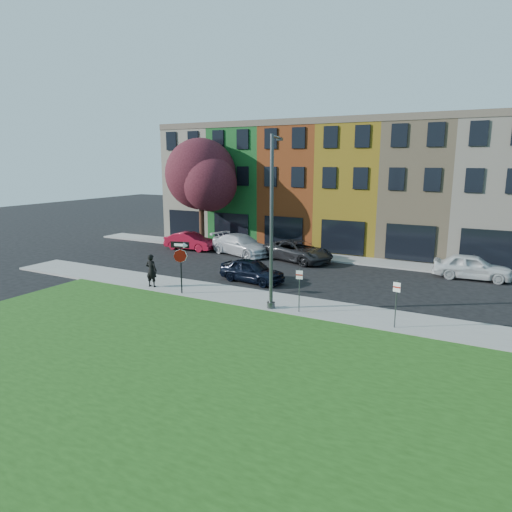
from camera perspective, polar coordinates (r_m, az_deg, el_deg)
The scene contains 16 objects.
ground at distance 21.64m, azimuth -2.67°, elevation -7.82°, with size 120.00×120.00×0.00m, color black.
sidewalk_near at distance 23.31m, azimuth 5.40°, elevation -6.25°, with size 40.00×3.00×0.12m, color gray.
sidewalk_far at distance 35.89m, azimuth 5.53°, elevation 0.19°, with size 40.00×2.40×0.12m, color gray.
grass_park at distance 13.78m, azimuth 14.35°, elevation -20.20°, with size 40.00×16.00×0.10m, color #1E4413.
rowhouse_block at distance 40.84m, azimuth 9.73°, elevation 8.47°, with size 30.00×10.12×10.00m.
stop_sign at distance 25.03m, azimuth -9.43°, elevation -0.09°, with size 1.03×0.29×2.88m.
man at distance 26.93m, azimuth -12.95°, elevation -1.78°, with size 0.74×0.52×1.91m, color black.
sedan_near at distance 27.80m, azimuth -0.50°, elevation -1.83°, with size 4.32×2.20×1.41m, color black.
parked_car_red at distance 38.21m, azimuth -8.20°, elevation 1.85°, with size 4.46×1.76×1.45m, color maroon.
parked_car_silver at distance 35.82m, azimuth -1.87°, elevation 1.41°, with size 5.87×3.71×1.58m, color silver.
parked_car_dark at distance 33.65m, azimuth 5.25°, elevation 0.64°, with size 6.05×4.21×1.53m, color black.
parked_car_white at distance 31.51m, azimuth 25.39°, elevation -1.22°, with size 4.66×2.09×1.56m, color silver.
street_lamp at distance 21.99m, azimuth 2.05°, elevation 4.15°, with size 0.97×2.52×8.36m.
parking_sign_a at distance 21.86m, azimuth 5.44°, elevation -3.63°, with size 0.32×0.12×2.15m.
parking_sign_b at distance 20.67m, azimuth 17.12°, elevation -5.06°, with size 0.32×0.11×2.13m.
tree_purple at distance 39.12m, azimuth -6.74°, elevation 9.91°, with size 7.12×6.23×9.01m.
Camera 1 is at (10.52, -17.46, 7.28)m, focal length 32.00 mm.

